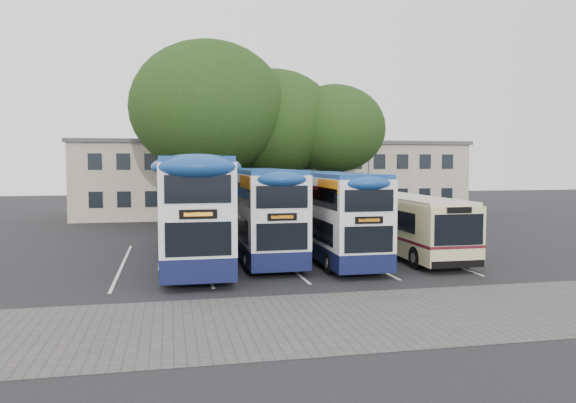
# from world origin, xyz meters

# --- Properties ---
(ground) EXTENTS (120.00, 120.00, 0.00)m
(ground) POSITION_xyz_m (0.00, 0.00, 0.00)
(ground) COLOR black
(ground) RESTS_ON ground
(paving_strip) EXTENTS (40.00, 6.00, 0.01)m
(paving_strip) POSITION_xyz_m (-2.00, -5.00, 0.01)
(paving_strip) COLOR #595654
(paving_strip) RESTS_ON ground
(bay_lines) EXTENTS (14.12, 11.00, 0.01)m
(bay_lines) POSITION_xyz_m (-3.75, 5.00, 0.01)
(bay_lines) COLOR silver
(bay_lines) RESTS_ON ground
(depot_building) EXTENTS (32.40, 8.40, 6.20)m
(depot_building) POSITION_xyz_m (0.00, 26.99, 3.15)
(depot_building) COLOR #AE9F8C
(depot_building) RESTS_ON ground
(lamp_post) EXTENTS (0.25, 1.05, 9.06)m
(lamp_post) POSITION_xyz_m (6.00, 19.97, 5.08)
(lamp_post) COLOR gray
(lamp_post) RESTS_ON ground
(tree_left) EXTENTS (10.23, 10.23, 12.38)m
(tree_left) POSITION_xyz_m (-6.14, 17.39, 8.02)
(tree_left) COLOR black
(tree_left) RESTS_ON ground
(tree_mid) EXTENTS (8.69, 8.69, 10.91)m
(tree_mid) POSITION_xyz_m (-1.44, 18.87, 7.20)
(tree_mid) COLOR black
(tree_mid) RESTS_ON ground
(tree_right) EXTENTS (7.25, 7.25, 9.87)m
(tree_right) POSITION_xyz_m (2.65, 18.02, 6.77)
(tree_right) COLOR black
(tree_right) RESTS_ON ground
(bus_dd_left) EXTENTS (2.71, 11.18, 4.66)m
(bus_dd_left) POSITION_xyz_m (-7.78, 4.57, 2.57)
(bus_dd_left) COLOR #11163E
(bus_dd_left) RESTS_ON ground
(bus_dd_mid) EXTENTS (2.40, 9.91, 4.13)m
(bus_dd_mid) POSITION_xyz_m (-4.58, 5.52, 2.27)
(bus_dd_mid) COLOR #11163E
(bus_dd_mid) RESTS_ON ground
(bus_dd_right) EXTENTS (2.31, 9.54, 3.97)m
(bus_dd_right) POSITION_xyz_m (-1.49, 4.37, 2.19)
(bus_dd_right) COLOR #11163E
(bus_dd_right) RESTS_ON ground
(bus_single) EXTENTS (2.42, 9.52, 2.84)m
(bus_single) POSITION_xyz_m (2.38, 4.79, 1.61)
(bus_single) COLOR beige
(bus_single) RESTS_ON ground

